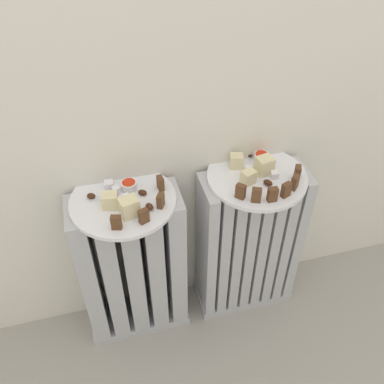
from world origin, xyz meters
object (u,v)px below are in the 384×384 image
(radiator_left, at_px, (133,268))
(plate_left, at_px, (123,200))
(jam_bowl_right, at_px, (261,157))
(fork, at_px, (134,207))
(plate_right, at_px, (257,177))
(radiator_right, at_px, (248,244))
(jam_bowl_left, at_px, (129,185))

(radiator_left, relative_size, plate_left, 1.96)
(jam_bowl_right, height_order, fork, jam_bowl_right)
(radiator_left, bearing_deg, plate_right, 0.00)
(fork, bearing_deg, jam_bowl_right, 14.50)
(plate_left, bearing_deg, plate_right, 0.00)
(plate_left, distance_m, jam_bowl_right, 0.42)
(radiator_left, xyz_separation_m, fork, (0.02, -0.04, 0.30))
(fork, bearing_deg, plate_left, 120.33)
(plate_right, bearing_deg, radiator_right, 116.57)
(radiator_right, distance_m, plate_right, 0.29)
(radiator_right, height_order, fork, fork)
(radiator_left, xyz_separation_m, jam_bowl_left, (0.02, 0.03, 0.31))
(radiator_left, bearing_deg, jam_bowl_right, 8.44)
(radiator_right, height_order, jam_bowl_left, jam_bowl_left)
(radiator_right, xyz_separation_m, jam_bowl_right, (0.04, 0.06, 0.31))
(plate_left, relative_size, plate_right, 1.00)
(plate_right, xyz_separation_m, fork, (-0.36, -0.04, 0.01))
(jam_bowl_right, relative_size, fork, 0.49)
(jam_bowl_right, bearing_deg, radiator_left, -171.56)
(plate_right, relative_size, jam_bowl_right, 6.41)
(jam_bowl_right, bearing_deg, fork, -165.50)
(radiator_left, distance_m, jam_bowl_right, 0.52)
(plate_left, bearing_deg, fork, -59.67)
(radiator_left, height_order, radiator_right, same)
(radiator_right, relative_size, plate_left, 1.96)
(plate_right, bearing_deg, radiator_left, -180.00)
(jam_bowl_left, relative_size, jam_bowl_right, 0.98)
(plate_right, relative_size, fork, 3.11)
(radiator_left, height_order, jam_bowl_right, jam_bowl_right)
(jam_bowl_right, bearing_deg, plate_right, -120.34)
(plate_right, bearing_deg, jam_bowl_left, 174.58)
(plate_right, distance_m, jam_bowl_right, 0.07)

